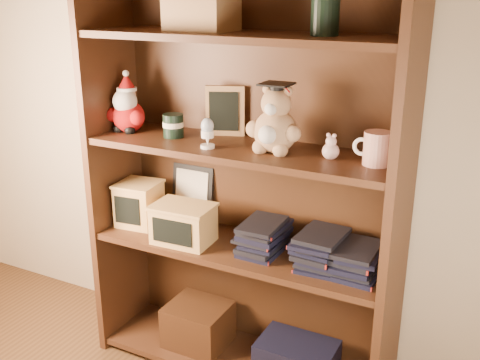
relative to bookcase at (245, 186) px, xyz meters
The scene contains 16 objects.
bookcase is the anchor object (origin of this frame).
shelf_lower 0.25m from the bookcase, 87.06° to the right, with size 1.14×0.33×0.02m.
shelf_upper 0.17m from the bookcase, 87.06° to the right, with size 1.14×0.33×0.02m.
santa_plush 0.57m from the bookcase, behind, with size 0.18×0.13×0.25m.
teachers_tin 0.36m from the bookcase, 169.94° to the right, with size 0.08×0.08×0.09m.
chalkboard_plaque 0.30m from the bookcase, 151.91° to the left, with size 0.15×0.11×0.19m.
egg_cup 0.28m from the bookcase, 125.36° to the right, with size 0.05×0.05×0.11m.
grad_teddy_bear 0.31m from the bookcase, 22.26° to the right, with size 0.20×0.17×0.25m.
pink_figurine 0.40m from the bookcase, ahead, with size 0.06×0.06×0.09m.
teacher_mug 0.55m from the bookcase, ahead, with size 0.12×0.09×0.11m.
certificate_frame 0.33m from the bookcase, 163.46° to the left, with size 0.19×0.05×0.24m.
treats_box 0.49m from the bookcase, behind, with size 0.19×0.19×0.18m.
pencils_box 0.28m from the bookcase, 151.12° to the right, with size 0.24×0.18×0.15m.
book_stack_left 0.20m from the bookcase, 28.35° to the right, with size 0.14×0.20×0.13m.
book_stack_mid 0.37m from the bookcase, ahead, with size 0.14×0.20×0.13m.
book_stack_right 0.50m from the bookcase, ahead, with size 0.14×0.20×0.10m.
Camera 1 is at (1.05, -0.44, 1.49)m, focal length 42.00 mm.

